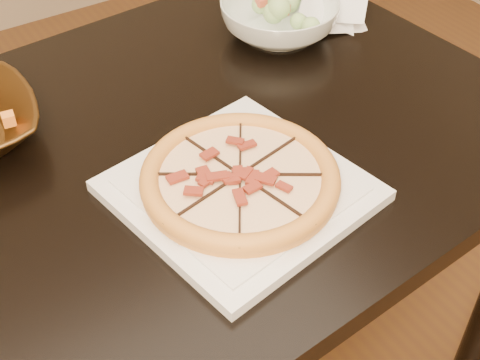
{
  "coord_description": "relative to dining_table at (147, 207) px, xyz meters",
  "views": [
    {
      "loc": [
        -0.39,
        -0.64,
        1.42
      ],
      "look_at": [
        -0.0,
        -0.05,
        0.78
      ],
      "focal_mm": 50.0,
      "sensor_mm": 36.0,
      "label": 1
    }
  ],
  "objects": [
    {
      "name": "salad_bowl",
      "position": [
        0.4,
        0.19,
        0.15
      ],
      "size": [
        0.26,
        0.26,
        0.07
      ],
      "primitive_type": "imported",
      "rotation": [
        0.0,
        0.0,
        0.16
      ],
      "color": "silver",
      "rests_on": "dining_table"
    },
    {
      "name": "dining_table",
      "position": [
        0.0,
        0.0,
        0.0
      ],
      "size": [
        1.37,
        0.94,
        0.75
      ],
      "color": "black",
      "rests_on": "floor"
    },
    {
      "name": "cling_film",
      "position": [
        0.52,
        0.18,
        0.13
      ],
      "size": [
        0.21,
        0.18,
        0.05
      ],
      "primitive_type": null,
      "rotation": [
        0.0,
        0.0,
        0.24
      ],
      "color": "silver",
      "rests_on": "dining_table"
    },
    {
      "name": "plate",
      "position": [
        0.08,
        -0.16,
        0.12
      ],
      "size": [
        0.37,
        0.37,
        0.02
      ],
      "color": "silver",
      "rests_on": "dining_table"
    },
    {
      "name": "pizza",
      "position": [
        0.08,
        -0.16,
        0.14
      ],
      "size": [
        0.29,
        0.29,
        0.03
      ],
      "color": "#C37322",
      "rests_on": "plate"
    }
  ]
}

